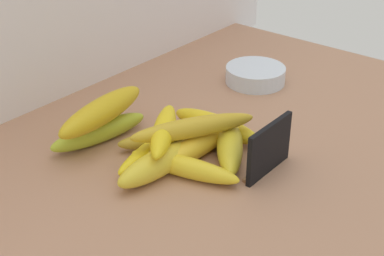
# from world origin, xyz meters

# --- Properties ---
(counter_top) EXTENTS (1.10, 0.76, 0.03)m
(counter_top) POSITION_xyz_m (0.00, 0.00, 0.01)
(counter_top) COLOR #AB7A5D
(counter_top) RESTS_ON ground
(chalkboard_sign) EXTENTS (0.11, 0.02, 0.08)m
(chalkboard_sign) POSITION_xyz_m (0.00, -0.07, 0.07)
(chalkboard_sign) COLOR black
(chalkboard_sign) RESTS_ON counter_top
(fruit_bowl) EXTENTS (0.12, 0.12, 0.03)m
(fruit_bowl) POSITION_xyz_m (0.27, 0.13, 0.05)
(fruit_bowl) COLOR silver
(fruit_bowl) RESTS_ON counter_top
(banana_0) EXTENTS (0.08, 0.19, 0.03)m
(banana_0) POSITION_xyz_m (-0.09, 0.02, 0.05)
(banana_0) COLOR yellow
(banana_0) RESTS_ON counter_top
(banana_1) EXTENTS (0.17, 0.14, 0.03)m
(banana_1) POSITION_xyz_m (-0.04, 0.09, 0.05)
(banana_1) COLOR #B19227
(banana_1) RESTS_ON counter_top
(banana_2) EXTENTS (0.05, 0.17, 0.04)m
(banana_2) POSITION_xyz_m (0.04, 0.06, 0.05)
(banana_2) COLOR yellow
(banana_2) RESTS_ON counter_top
(banana_3) EXTENTS (0.19, 0.07, 0.04)m
(banana_3) POSITION_xyz_m (-0.10, 0.20, 0.05)
(banana_3) COLOR #ABBD2C
(banana_3) RESTS_ON counter_top
(banana_4) EXTENTS (0.17, 0.14, 0.04)m
(banana_4) POSITION_xyz_m (0.00, 0.00, 0.05)
(banana_4) COLOR gold
(banana_4) RESTS_ON counter_top
(banana_5) EXTENTS (0.21, 0.05, 0.04)m
(banana_5) POSITION_xyz_m (-0.04, 0.04, 0.05)
(banana_5) COLOR yellow
(banana_5) RESTS_ON counter_top
(banana_6) EXTENTS (0.16, 0.05, 0.04)m
(banana_6) POSITION_xyz_m (-0.12, 0.05, 0.05)
(banana_6) COLOR gold
(banana_6) RESTS_ON counter_top
(banana_7) EXTENTS (0.20, 0.05, 0.03)m
(banana_7) POSITION_xyz_m (-0.07, 0.09, 0.05)
(banana_7) COLOR yellow
(banana_7) RESTS_ON counter_top
(banana_8) EXTENTS (0.20, 0.07, 0.04)m
(banana_8) POSITION_xyz_m (-0.10, 0.19, 0.09)
(banana_8) COLOR gold
(banana_8) RESTS_ON banana_3
(banana_9) EXTENTS (0.20, 0.13, 0.03)m
(banana_9) POSITION_xyz_m (-0.04, 0.04, 0.09)
(banana_9) COLOR gold
(banana_9) RESTS_ON banana_5
(banana_10) EXTENTS (0.16, 0.12, 0.03)m
(banana_10) POSITION_xyz_m (-0.07, 0.08, 0.08)
(banana_10) COLOR yellow
(banana_10) RESTS_ON banana_7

